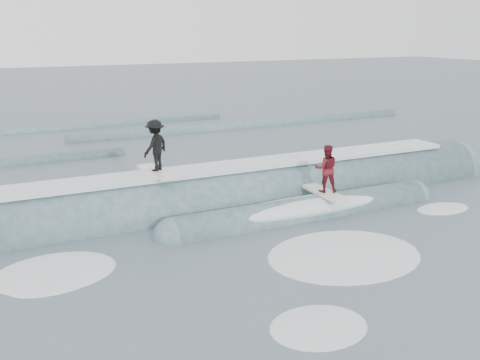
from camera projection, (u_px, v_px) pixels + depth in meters
name	position (u px, v px, depth m)	size (l,w,h in m)	color
ground	(305.00, 257.00, 14.12)	(160.00, 160.00, 0.00)	#3A4A55
breaking_wave	(237.00, 204.00, 18.27)	(23.36, 4.08, 2.60)	#395860
surfer_black	(155.00, 148.00, 16.80)	(1.20, 2.05, 1.73)	white
surfer_red	(326.00, 172.00, 17.19)	(0.93, 2.01, 1.65)	silver
whitewater	(286.00, 263.00, 13.77)	(15.05, 6.94, 0.10)	white
far_swells	(99.00, 141.00, 28.68)	(41.90, 8.65, 0.80)	#395860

